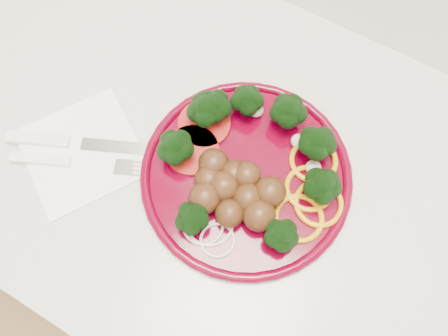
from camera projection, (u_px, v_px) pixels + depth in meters
The scene contains 5 objects.
counter at pixel (291, 268), 1.02m from camera, with size 2.40×0.60×0.90m.
plate at pixel (246, 170), 0.60m from camera, with size 0.30×0.30×0.06m.
napkin at pixel (82, 152), 0.63m from camera, with size 0.16×0.16×0.00m, color white.
knife at pixel (65, 142), 0.63m from camera, with size 0.22×0.11×0.01m.
fork at pixel (58, 161), 0.62m from camera, with size 0.19×0.10×0.01m.
Camera 1 is at (-0.06, 1.50, 1.48)m, focal length 35.00 mm.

